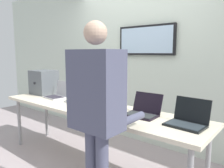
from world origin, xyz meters
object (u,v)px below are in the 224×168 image
equipment_box (44,82)px  laptop_station_1 (82,99)px  laptop_station_3 (143,110)px  laptop_station_4 (188,119)px  person (97,104)px  laptop_station_0 (58,94)px  workbench (91,111)px  laptop_station_2 (109,104)px

equipment_box → laptop_station_1: size_ratio=0.98×
laptop_station_3 → laptop_station_4: bearing=-2.7°
laptop_station_1 → laptop_station_4: (1.47, -0.03, 0.00)m
laptop_station_4 → person: (-0.51, -0.69, 0.19)m
laptop_station_0 → laptop_station_1: 0.52m
laptop_station_1 → laptop_station_3: 0.98m
laptop_station_4 → equipment_box: bearing=178.5°
workbench → equipment_box: 1.25m
laptop_station_2 → person: 0.87m
laptop_station_1 → laptop_station_2: 0.49m
laptop_station_3 → person: size_ratio=0.20×
workbench → laptop_station_1: bearing=160.2°
laptop_station_0 → equipment_box: bearing=173.7°
laptop_station_0 → person: 1.65m
workbench → laptop_station_3: size_ratio=8.41×
laptop_station_3 → person: 0.74m
laptop_station_0 → laptop_station_4: size_ratio=0.89×
person → laptop_station_2: bearing=123.6°
workbench → laptop_station_0: laptop_station_0 is taller
laptop_station_1 → equipment_box: bearing=177.9°
workbench → laptop_station_4: 1.21m
laptop_station_1 → laptop_station_3: size_ratio=1.15×
laptop_station_0 → laptop_station_1: laptop_station_0 is taller
laptop_station_1 → laptop_station_3: bearing=-0.4°
laptop_station_2 → laptop_station_3: (0.49, 0.01, 0.00)m
laptop_station_0 → laptop_station_3: bearing=0.2°
workbench → laptop_station_2: laptop_station_2 is taller
workbench → laptop_station_0: (-0.79, 0.09, 0.11)m
person → laptop_station_3: bearing=88.6°
laptop_station_0 → laptop_station_3: (1.50, 0.00, -0.00)m
laptop_station_3 → workbench: bearing=-172.7°
equipment_box → laptop_station_3: size_ratio=1.12×
laptop_station_2 → laptop_station_4: 0.98m
person → laptop_station_0: bearing=154.5°
laptop_station_1 → laptop_station_3: laptop_station_3 is taller
laptop_station_4 → person: size_ratio=0.21×
equipment_box → laptop_station_3: (1.92, -0.04, -0.14)m
laptop_station_3 → laptop_station_2: bearing=-179.1°
workbench → person: size_ratio=1.70×
laptop_station_2 → laptop_station_4: size_ratio=0.98×
laptop_station_0 → person: (1.48, -0.71, 0.19)m
laptop_station_3 → person: (-0.02, -0.71, 0.20)m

